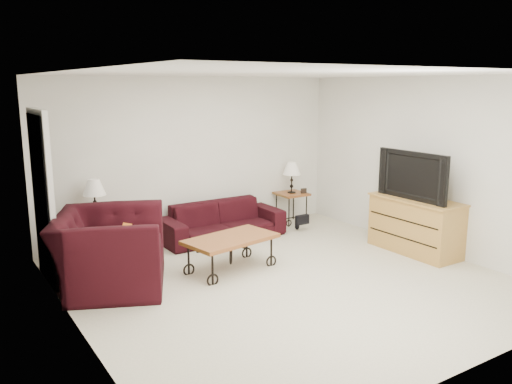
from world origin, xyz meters
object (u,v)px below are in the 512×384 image
at_px(lamp_right, 292,178).
at_px(tv_stand, 415,225).
at_px(coffee_table, 231,254).
at_px(side_table_left, 97,237).
at_px(television, 418,175).
at_px(armchair, 110,250).
at_px(side_table_right, 291,208).
at_px(lamp_left, 95,199).
at_px(backpack, 297,215).
at_px(sofa, 222,221).

bearing_deg(lamp_right, tv_stand, -76.73).
bearing_deg(lamp_right, coffee_table, -144.32).
distance_m(side_table_left, coffee_table, 1.98).
bearing_deg(lamp_right, television, -77.21).
bearing_deg(armchair, side_table_right, -47.18).
relative_size(lamp_left, tv_stand, 0.42).
bearing_deg(lamp_left, side_table_left, 0.00).
relative_size(side_table_left, backpack, 1.13).
bearing_deg(tv_stand, sofa, 133.98).
xyz_separation_m(lamp_right, television, (0.52, -2.27, 0.33)).
height_order(television, backpack, television).
bearing_deg(armchair, backpack, -52.67).
height_order(lamp_right, coffee_table, lamp_right).
distance_m(lamp_right, armchair, 3.79).
relative_size(side_table_right, lamp_left, 0.97).
bearing_deg(sofa, side_table_left, 174.59).
bearing_deg(lamp_left, television, -30.21).
distance_m(side_table_right, television, 2.48).
height_order(armchair, backpack, armchair).
relative_size(side_table_right, television, 0.45).
distance_m(lamp_left, coffee_table, 2.07).
bearing_deg(lamp_right, armchair, -161.21).
relative_size(side_table_left, lamp_right, 1.03).
xyz_separation_m(side_table_left, coffee_table, (1.30, -1.49, -0.05)).
relative_size(coffee_table, armchair, 0.85).
bearing_deg(side_table_left, television, -30.21).
bearing_deg(television, side_table_left, -120.21).
bearing_deg(sofa, television, -46.31).
distance_m(tv_stand, backpack, 1.99).
bearing_deg(backpack, side_table_left, 149.40).
distance_m(lamp_right, coffee_table, 2.63).
bearing_deg(side_table_right, armchair, -161.21).
distance_m(coffee_table, armchair, 1.53).
relative_size(side_table_right, armchair, 0.39).
height_order(side_table_right, television, television).
distance_m(side_table_left, armchair, 1.24).
xyz_separation_m(side_table_right, television, (0.52, -2.27, 0.86)).
bearing_deg(side_table_left, lamp_left, 0.00).
height_order(lamp_left, backpack, lamp_left).
distance_m(coffee_table, backpack, 2.18).
bearing_deg(television, lamp_left, -120.21).
bearing_deg(lamp_right, lamp_left, -180.00).
relative_size(armchair, tv_stand, 1.05).
bearing_deg(tv_stand, side_table_left, 149.92).
height_order(lamp_right, tv_stand, lamp_right).
xyz_separation_m(side_table_left, armchair, (-0.19, -1.21, 0.17)).
bearing_deg(side_table_left, coffee_table, -48.86).
bearing_deg(armchair, side_table_left, 15.31).
distance_m(sofa, lamp_left, 1.99).
xyz_separation_m(coffee_table, backpack, (1.90, 1.08, 0.02)).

